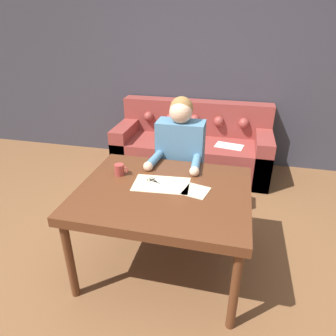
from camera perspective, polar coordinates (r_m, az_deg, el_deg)
name	(u,v)px	position (r m, az deg, el deg)	size (l,w,h in m)	color
ground_plane	(162,264)	(2.63, -1.16, -17.84)	(16.00, 16.00, 0.00)	brown
wall_back	(204,65)	(4.10, 6.78, 18.87)	(8.00, 0.06, 2.60)	#383842
dining_table	(163,197)	(2.23, -0.88, -5.63)	(1.25, 1.01, 0.73)	#562D19
couch	(192,147)	(3.98, 4.67, 3.93)	(1.96, 0.81, 0.88)	brown
person	(180,163)	(2.78, 2.29, 0.90)	(0.46, 0.57, 1.25)	#33281E
pattern_paper_main	(161,184)	(2.25, -1.27, -3.10)	(0.44, 0.29, 0.00)	beige
pattern_paper_offcut	(196,191)	(2.17, 5.36, -4.38)	(0.21, 0.22, 0.00)	beige
scissors	(155,182)	(2.29, -2.48, -2.59)	(0.21, 0.15, 0.01)	silver
mug	(120,170)	(2.40, -9.20, -0.31)	(0.11, 0.08, 0.09)	#9E3833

